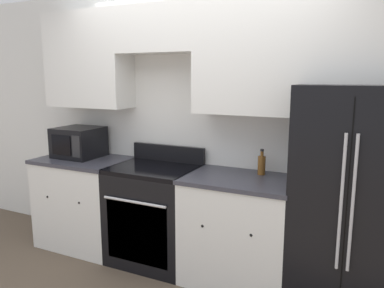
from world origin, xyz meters
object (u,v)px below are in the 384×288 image
oven_range (154,214)px  refrigerator (350,198)px  bottle (262,165)px  microwave (79,142)px

oven_range → refrigerator: (1.69, 0.07, 0.38)m
oven_range → bottle: 1.13m
microwave → oven_range: bearing=-3.5°
oven_range → microwave: bearing=176.5°
oven_range → refrigerator: bearing=2.5°
bottle → microwave: bearing=-176.4°
refrigerator → bottle: (-0.71, 0.11, 0.16)m
microwave → bottle: 1.92m
oven_range → bottle: bearing=10.3°
refrigerator → microwave: size_ratio=3.87×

